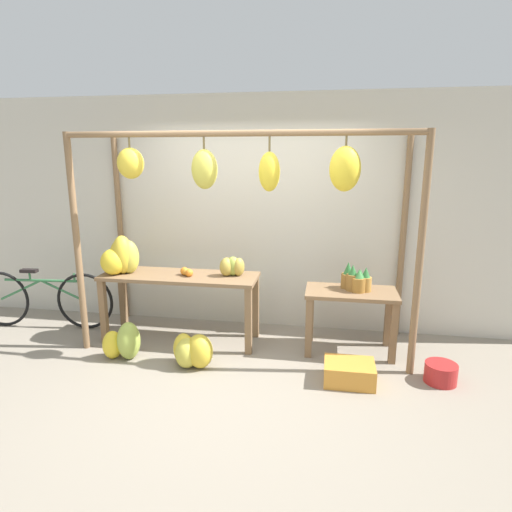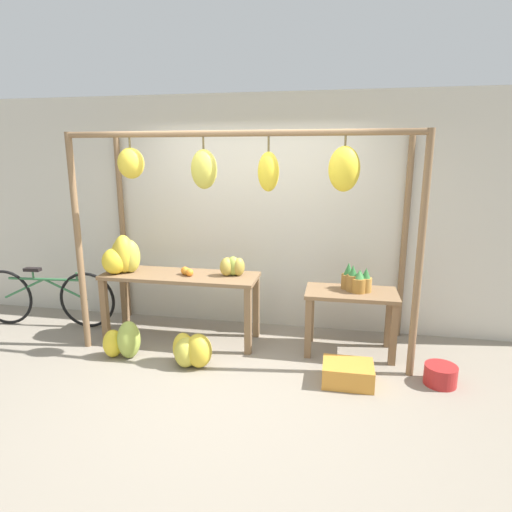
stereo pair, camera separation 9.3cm
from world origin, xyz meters
name	(u,v)px [view 1 (the left image)]	position (x,y,z in m)	size (l,w,h in m)	color
ground_plane	(228,381)	(0.00, 0.00, 0.00)	(20.00, 20.00, 0.00)	gray
shop_wall_back	(255,214)	(0.00, 1.51, 1.40)	(8.00, 0.08, 2.80)	beige
stall_awning	(245,191)	(0.05, 0.61, 1.75)	(3.54, 1.13, 2.33)	brown
display_table_main	(180,285)	(-0.75, 0.84, 0.66)	(1.77, 0.57, 0.79)	brown
display_table_side	(351,304)	(1.15, 0.86, 0.54)	(0.96, 0.53, 0.69)	brown
banana_pile_on_table	(122,257)	(-1.41, 0.79, 0.97)	(0.47, 0.47, 0.44)	gold
orange_pile	(187,272)	(-0.66, 0.82, 0.83)	(0.16, 0.15, 0.09)	orange
pineapple_cluster	(356,280)	(1.20, 0.87, 0.80)	(0.32, 0.26, 0.29)	#A3702D
banana_pile_ground_left	(123,342)	(-1.20, 0.27, 0.19)	(0.48, 0.33, 0.41)	#9EB247
banana_pile_ground_right	(192,351)	(-0.43, 0.23, 0.17)	(0.53, 0.39, 0.35)	gold
fruit_crate_white	(349,372)	(1.13, 0.17, 0.10)	(0.47, 0.36, 0.20)	orange
blue_bucket	(441,373)	(1.98, 0.31, 0.09)	(0.30, 0.30, 0.19)	#AD2323
parked_bicycle	(43,299)	(-2.56, 0.90, 0.37)	(1.78, 0.20, 0.75)	black
papaya_pile	(232,267)	(-0.15, 0.89, 0.89)	(0.32, 0.22, 0.22)	#B2993D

